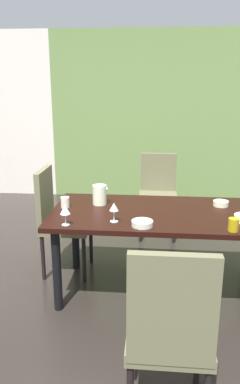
{
  "coord_description": "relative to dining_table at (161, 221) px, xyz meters",
  "views": [
    {
      "loc": [
        0.52,
        -2.68,
        1.76
      ],
      "look_at": [
        0.24,
        0.4,
        0.85
      ],
      "focal_mm": 35.0,
      "sensor_mm": 36.0,
      "label": 1
    }
  ],
  "objects": [
    {
      "name": "ground_plane",
      "position": [
        -0.6,
        -0.25,
        -0.66
      ],
      "size": [
        5.69,
        6.31,
        0.02
      ],
      "primitive_type": "cube",
      "color": "#29231F"
    },
    {
      "name": "garden_window_panel",
      "position": [
        0.3,
        2.85,
        0.6
      ],
      "size": [
        3.9,
        0.1,
        2.51
      ],
      "primitive_type": "cube",
      "color": "olive",
      "rests_on": "ground_plane"
    },
    {
      "name": "dining_table",
      "position": [
        0.0,
        0.0,
        0.0
      ],
      "size": [
        1.82,
        0.91,
        0.73
      ],
      "color": "black",
      "rests_on": "ground_plane"
    },
    {
      "name": "chair_left_far",
      "position": [
        -0.96,
        0.29,
        -0.09
      ],
      "size": [
        0.45,
        0.44,
        1.01
      ],
      "rotation": [
        0.0,
        0.0,
        -1.57
      ],
      "color": "#676446",
      "rests_on": "ground_plane"
    },
    {
      "name": "chair_head_near",
      "position": [
        0.02,
        -1.32,
        -0.08
      ],
      "size": [
        0.44,
        0.44,
        1.04
      ],
      "color": "#676446",
      "rests_on": "ground_plane"
    },
    {
      "name": "chair_head_far",
      "position": [
        -0.02,
        1.31,
        -0.11
      ],
      "size": [
        0.44,
        0.45,
        0.96
      ],
      "rotation": [
        0.0,
        0.0,
        3.14
      ],
      "color": "#676446",
      "rests_on": "ground_plane"
    },
    {
      "name": "wine_glass_center",
      "position": [
        -0.37,
        -0.26,
        0.2
      ],
      "size": [
        0.07,
        0.07,
        0.15
      ],
      "color": "silver",
      "rests_on": "dining_table"
    },
    {
      "name": "wine_glass_left",
      "position": [
        -0.72,
        -0.37,
        0.2
      ],
      "size": [
        0.08,
        0.08,
        0.16
      ],
      "color": "silver",
      "rests_on": "dining_table"
    },
    {
      "name": "serving_bowl_west",
      "position": [
        0.51,
        0.2,
        0.1
      ],
      "size": [
        0.13,
        0.13,
        0.04
      ],
      "primitive_type": "cylinder",
      "color": "beige",
      "rests_on": "dining_table"
    },
    {
      "name": "serving_bowl_north",
      "position": [
        -0.15,
        -0.33,
        0.1
      ],
      "size": [
        0.16,
        0.16,
        0.04
      ],
      "primitive_type": "cylinder",
      "color": "silver",
      "rests_on": "dining_table"
    },
    {
      "name": "cup_right",
      "position": [
        0.5,
        -0.37,
        0.13
      ],
      "size": [
        0.07,
        0.07,
        0.09
      ],
      "primitive_type": "cylinder",
      "color": "#AC8F11",
      "rests_on": "dining_table"
    },
    {
      "name": "cup_south",
      "position": [
        -0.82,
        0.03,
        0.13
      ],
      "size": [
        0.07,
        0.07,
        0.09
      ],
      "primitive_type": "cylinder",
      "color": "#F4E1C4",
      "rests_on": "dining_table"
    },
    {
      "name": "pitcher_rear",
      "position": [
        -0.54,
        0.15,
        0.17
      ],
      "size": [
        0.14,
        0.12,
        0.17
      ],
      "color": "silver",
      "rests_on": "dining_table"
    }
  ]
}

